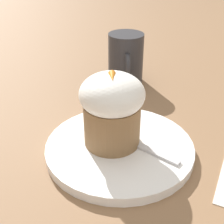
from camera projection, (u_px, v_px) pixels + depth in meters
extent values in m
plane|color=#846042|center=(120.00, 152.00, 0.44)|extent=(4.00, 4.00, 0.00)
cylinder|color=white|center=(120.00, 148.00, 0.44)|extent=(0.21, 0.21, 0.01)
cylinder|color=olive|center=(112.00, 124.00, 0.43)|extent=(0.08, 0.08, 0.06)
ellipsoid|color=white|center=(112.00, 94.00, 0.40)|extent=(0.09, 0.09, 0.06)
cone|color=orange|center=(112.00, 78.00, 0.38)|extent=(0.02, 0.01, 0.01)
sphere|color=green|center=(112.00, 74.00, 0.39)|extent=(0.01, 0.01, 0.01)
cube|color=silver|center=(155.00, 153.00, 0.42)|extent=(0.06, 0.06, 0.00)
ellipsoid|color=silver|center=(124.00, 138.00, 0.44)|extent=(0.05, 0.05, 0.01)
cylinder|color=#2D2D33|center=(126.00, 58.00, 0.63)|extent=(0.07, 0.07, 0.10)
torus|color=#2D2D33|center=(127.00, 65.00, 0.59)|extent=(0.05, 0.01, 0.05)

